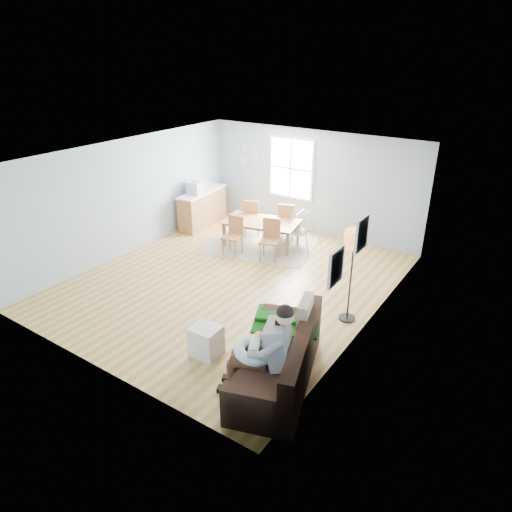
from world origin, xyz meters
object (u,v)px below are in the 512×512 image
Objects in this scene: sofa at (281,363)px; storage_cube at (206,341)px; floor_lamp at (354,247)px; chair_se at (270,237)px; dining_table at (261,234)px; chair_ne at (287,219)px; counter at (203,208)px; chair_sw at (234,233)px; toddler at (279,329)px; chair_nw at (252,215)px; father at (267,347)px; baby_swing at (299,231)px; monitor at (195,188)px.

sofa is 4.77× the size of storage_cube.
floor_lamp is 2.95m from storage_cube.
sofa is 2.51× the size of chair_se.
sofa is at bearing -93.58° from floor_lamp.
chair_ne is (0.31, 0.73, 0.23)m from dining_table.
chair_sw is at bearing -30.08° from counter.
chair_sw is 0.52× the size of counter.
floor_lamp reaches higher than chair_ne.
toddler is 0.52× the size of floor_lamp.
dining_table is 1.91× the size of chair_nw.
chair_ne is (0.59, 1.47, 0.03)m from chair_sw.
father is at bearing -95.33° from sofa.
dining_table is 1.03× the size of counter.
baby_swing reaches higher than dining_table.
dining_table is 2.19m from counter.
sofa is 5.12m from dining_table.
monitor is at bearing 167.40° from dining_table.
storage_cube is at bearing -80.00° from dining_table.
father reaches higher than chair_se.
floor_lamp reaches higher than counter.
counter is (-5.21, 4.45, 0.17)m from sofa.
monitor is at bearing 168.98° from chair_se.
toddler is 0.93× the size of baby_swing.
counter is (-5.35, 2.30, -0.95)m from floor_lamp.
storage_cube is 0.53× the size of chair_nw.
chair_se reaches higher than storage_cube.
sofa is at bearing 84.67° from father.
counter is at bearing 156.70° from floor_lamp.
monitor is at bearing -162.09° from chair_nw.
baby_swing is at bearing 115.89° from sofa.
dining_table is 1.98× the size of chair_sw.
floor_lamp is 5.90m from counter.
chair_se reaches higher than baby_swing.
baby_swing is at bearing 100.70° from storage_cube.
dining_table is 0.96m from baby_swing.
floor_lamp reaches higher than father.
monitor reaches higher than chair_ne.
toddler is 2.36× the size of monitor.
chair_sw is at bearing -111.93° from chair_ne.
storage_cube is 0.55× the size of chair_sw.
monitor is (0.05, -0.33, 0.65)m from counter.
father is 2.59m from floor_lamp.
chair_sw is 2.16m from counter.
dining_table is 1.89× the size of baby_swing.
chair_ne reaches higher than storage_cube.
monitor reaches higher than sofa.
dining_table is (-3.05, 4.10, 0.00)m from sofa.
sofa is 1.61× the size of father.
chair_nw reaches higher than chair_sw.
floor_lamp is 1.81× the size of chair_nw.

